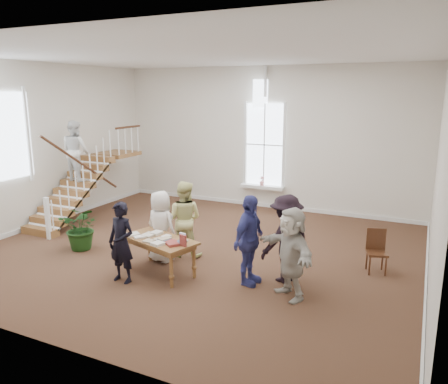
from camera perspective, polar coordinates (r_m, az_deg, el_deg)
The scene contains 12 objects.
ground at distance 10.59m, azimuth -3.30°, elevation -7.53°, with size 10.00×10.00×0.00m, color #452E1B.
room_shell at distance 14.32m, azimuth 5.09°, elevation -0.43°, with size 10.49×10.00×10.00m.
staircase at distance 13.29m, azimuth -18.51°, elevation 3.27°, with size 1.10×4.10×2.92m.
library_table at distance 9.13m, azimuth -8.45°, elevation -6.53°, with size 1.78×1.24×0.82m.
police_officer at distance 8.86m, azimuth -13.26°, elevation -6.44°, with size 0.59×0.39×1.62m, color black.
elderly_woman at distance 9.76m, azimuth -8.25°, elevation -4.47°, with size 0.78×0.51×1.60m, color silver.
person_yellow at distance 9.99m, azimuth -5.24°, elevation -3.52°, with size 0.85×0.66×1.75m, color #E4E28F.
woman_cluster_a at distance 8.51m, azimuth 3.28°, elevation -6.32°, with size 1.05×0.44×1.79m, color #363A83.
woman_cluster_b at distance 8.73m, azimuth 8.08°, elevation -6.03°, with size 1.14×0.66×1.77m, color black.
woman_cluster_c at distance 8.07m, azimuth 8.73°, elevation -7.87°, with size 1.58×0.50×1.71m, color beige.
floor_plant at distance 10.98m, azimuth -18.04°, elevation -4.43°, with size 0.97×0.84×1.08m, color #163A12.
side_chair at distance 9.74m, azimuth 19.28°, elevation -6.96°, with size 0.50×0.50×0.92m.
Camera 1 is at (4.77, -8.70, 3.70)m, focal length 35.00 mm.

